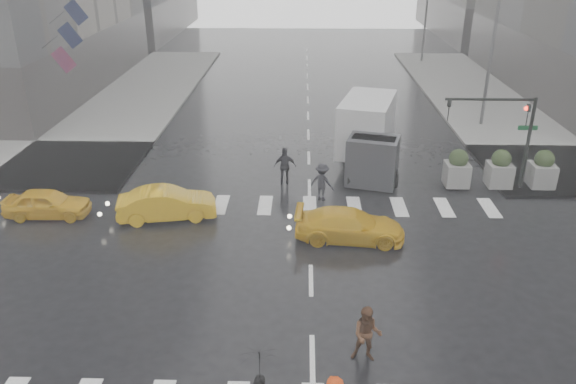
{
  "coord_description": "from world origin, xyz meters",
  "views": [
    {
      "loc": [
        -0.35,
        -16.66,
        10.97
      ],
      "look_at": [
        -0.86,
        2.0,
        2.48
      ],
      "focal_mm": 35.0,
      "sensor_mm": 36.0,
      "label": 1
    }
  ],
  "objects_px": {
    "traffic_signal_pole": "(509,125)",
    "taxi_mid": "(167,204)",
    "box_truck": "(368,134)",
    "pedestrian_brown": "(367,334)",
    "taxi_front": "(47,203)"
  },
  "relations": [
    {
      "from": "traffic_signal_pole",
      "to": "taxi_mid",
      "type": "bearing_deg",
      "value": -167.37
    },
    {
      "from": "pedestrian_brown",
      "to": "taxi_front",
      "type": "relative_size",
      "value": 0.48
    },
    {
      "from": "taxi_front",
      "to": "taxi_mid",
      "type": "xyz_separation_m",
      "value": [
        5.17,
        -0.04,
        0.07
      ]
    },
    {
      "from": "pedestrian_brown",
      "to": "taxi_mid",
      "type": "height_order",
      "value": "pedestrian_brown"
    },
    {
      "from": "traffic_signal_pole",
      "to": "taxi_mid",
      "type": "xyz_separation_m",
      "value": [
        -15.08,
        -3.38,
        -2.54
      ]
    },
    {
      "from": "taxi_front",
      "to": "traffic_signal_pole",
      "type": "bearing_deg",
      "value": -82.0
    },
    {
      "from": "pedestrian_brown",
      "to": "taxi_mid",
      "type": "relative_size",
      "value": 0.42
    },
    {
      "from": "taxi_mid",
      "to": "box_truck",
      "type": "bearing_deg",
      "value": -67.0
    },
    {
      "from": "taxi_mid",
      "to": "box_truck",
      "type": "relative_size",
      "value": 0.64
    },
    {
      "from": "pedestrian_brown",
      "to": "taxi_mid",
      "type": "xyz_separation_m",
      "value": [
        -7.59,
        8.63,
        -0.19
      ]
    },
    {
      "from": "traffic_signal_pole",
      "to": "taxi_mid",
      "type": "relative_size",
      "value": 1.1
    },
    {
      "from": "taxi_mid",
      "to": "box_truck",
      "type": "distance_m",
      "value": 11.02
    },
    {
      "from": "taxi_front",
      "to": "box_truck",
      "type": "distance_m",
      "value": 15.55
    },
    {
      "from": "pedestrian_brown",
      "to": "box_truck",
      "type": "xyz_separation_m",
      "value": [
        1.49,
        14.76,
        0.96
      ]
    },
    {
      "from": "traffic_signal_pole",
      "to": "box_truck",
      "type": "height_order",
      "value": "traffic_signal_pole"
    }
  ]
}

